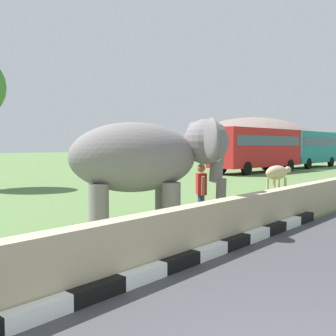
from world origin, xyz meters
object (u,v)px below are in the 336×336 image
(elephant, at_px, (148,159))
(bus_teal, at_px, (309,146))
(bus_red, at_px, (257,147))
(person_handler, at_px, (201,191))
(cow_near, at_px, (277,173))

(elephant, bearing_deg, bus_teal, 14.85)
(elephant, relative_size, bus_red, 0.40)
(person_handler, height_order, bus_teal, bus_teal)
(elephant, distance_m, bus_red, 22.66)
(elephant, distance_m, cow_near, 10.14)
(person_handler, distance_m, cow_near, 8.53)
(bus_red, distance_m, bus_teal, 10.05)
(person_handler, xyz_separation_m, bus_teal, (29.41, 8.63, 1.15))
(elephant, height_order, bus_teal, bus_teal)
(bus_teal, height_order, cow_near, bus_teal)
(bus_red, height_order, bus_teal, same)
(bus_teal, bearing_deg, cow_near, -162.05)
(bus_red, xyz_separation_m, bus_teal, (10.05, -0.23, -0.00))
(person_handler, bearing_deg, cow_near, 12.21)
(person_handler, height_order, cow_near, person_handler)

